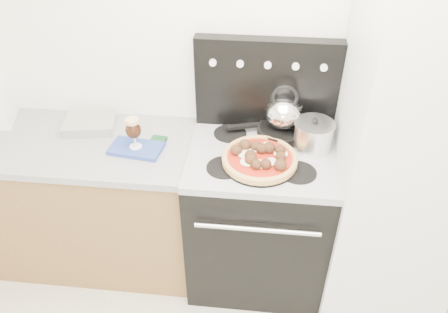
# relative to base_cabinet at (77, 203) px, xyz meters

# --- Properties ---
(room_shell) EXTENTS (3.52, 3.01, 2.52)m
(room_shell) POSITION_rel_base_cabinet_xyz_m (1.02, -0.91, 0.82)
(room_shell) COLOR beige
(room_shell) RESTS_ON ground
(base_cabinet) EXTENTS (1.45, 0.60, 0.86)m
(base_cabinet) POSITION_rel_base_cabinet_xyz_m (0.00, 0.00, 0.00)
(base_cabinet) COLOR brown
(base_cabinet) RESTS_ON ground
(countertop) EXTENTS (1.48, 0.63, 0.04)m
(countertop) POSITION_rel_base_cabinet_xyz_m (0.00, 0.00, 0.45)
(countertop) COLOR #97979B
(countertop) RESTS_ON base_cabinet
(stove_body) EXTENTS (0.76, 0.65, 0.88)m
(stove_body) POSITION_rel_base_cabinet_xyz_m (1.10, -0.02, 0.01)
(stove_body) COLOR black
(stove_body) RESTS_ON ground
(cooktop) EXTENTS (0.76, 0.65, 0.04)m
(cooktop) POSITION_rel_base_cabinet_xyz_m (1.10, -0.02, 0.47)
(cooktop) COLOR #ADADB2
(cooktop) RESTS_ON stove_body
(backguard) EXTENTS (0.76, 0.08, 0.50)m
(backguard) POSITION_rel_base_cabinet_xyz_m (1.10, 0.25, 0.74)
(backguard) COLOR black
(backguard) RESTS_ON cooktop
(fridge) EXTENTS (0.64, 0.68, 1.90)m
(fridge) POSITION_rel_base_cabinet_xyz_m (1.80, -0.05, 0.52)
(fridge) COLOR silver
(fridge) RESTS_ON ground
(foil_sheet) EXTENTS (0.31, 0.25, 0.06)m
(foil_sheet) POSITION_rel_base_cabinet_xyz_m (0.13, 0.13, 0.50)
(foil_sheet) COLOR white
(foil_sheet) RESTS_ON countertop
(oven_mitt) EXTENTS (0.29, 0.19, 0.02)m
(oven_mitt) POSITION_rel_base_cabinet_xyz_m (0.44, -0.05, 0.48)
(oven_mitt) COLOR #2D469D
(oven_mitt) RESTS_ON countertop
(beer_glass) EXTENTS (0.09, 0.09, 0.17)m
(beer_glass) POSITION_rel_base_cabinet_xyz_m (0.44, -0.05, 0.58)
(beer_glass) COLOR black
(beer_glass) RESTS_ON oven_mitt
(pizza_pan) EXTENTS (0.46, 0.46, 0.01)m
(pizza_pan) POSITION_rel_base_cabinet_xyz_m (1.09, -0.12, 0.50)
(pizza_pan) COLOR black
(pizza_pan) RESTS_ON cooktop
(pizza) EXTENTS (0.39, 0.39, 0.05)m
(pizza) POSITION_rel_base_cabinet_xyz_m (1.09, -0.12, 0.53)
(pizza) COLOR tan
(pizza) RESTS_ON pizza_pan
(skillet) EXTENTS (0.33, 0.33, 0.05)m
(skillet) POSITION_rel_base_cabinet_xyz_m (1.20, 0.15, 0.51)
(skillet) COLOR black
(skillet) RESTS_ON cooktop
(tea_kettle) EXTENTS (0.22, 0.22, 0.21)m
(tea_kettle) POSITION_rel_base_cabinet_xyz_m (1.20, 0.15, 0.64)
(tea_kettle) COLOR silver
(tea_kettle) RESTS_ON skillet
(stock_pot) EXTENTS (0.25, 0.25, 0.14)m
(stock_pot) POSITION_rel_base_cabinet_xyz_m (1.36, 0.04, 0.56)
(stock_pot) COLOR white
(stock_pot) RESTS_ON cooktop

